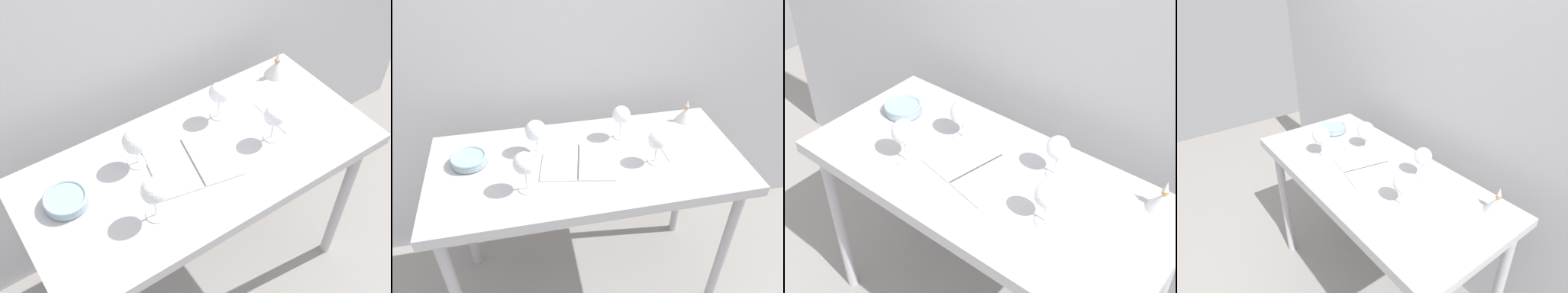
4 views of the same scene
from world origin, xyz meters
The scene contains 11 objects.
ground_plane centered at (0.00, 0.00, 0.00)m, with size 6.00×6.00×0.00m, color gray.
back_wall centered at (0.00, 0.49, 1.30)m, with size 3.80×0.04×2.60m, color #B7B7BC.
steel_counter centered at (0.00, -0.01, 0.79)m, with size 1.40×0.65×0.90m.
wine_glass_far_right centered at (0.19, 0.14, 1.02)m, with size 0.09×0.09×0.17m.
wine_glass_near_left centered at (-0.28, -0.14, 1.03)m, with size 0.09×0.09×0.18m.
wine_glass_near_right centered at (0.29, -0.07, 1.01)m, with size 0.08×0.08×0.16m.
wine_glass_far_left centered at (-0.21, 0.11, 1.01)m, with size 0.10×0.10×0.16m.
open_notebook centered at (-0.04, -0.01, 0.90)m, with size 0.36×0.31×0.01m.
tasting_sheet_upper centered at (0.43, 0.02, 0.90)m, with size 0.14×0.21×0.00m, color white.
tasting_bowl centered at (-0.51, 0.08, 0.93)m, with size 0.16×0.16×0.05m.
decanter_funnel centered at (0.56, 0.22, 0.94)m, with size 0.10×0.10×0.12m.
Camera 2 is at (-0.27, -1.29, 1.95)m, focal length 34.42 mm.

